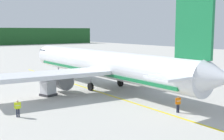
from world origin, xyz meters
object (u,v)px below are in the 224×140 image
at_px(airliner_foreground, 102,64).
at_px(cargo_container_near, 48,88).
at_px(crew_marshaller, 18,107).
at_px(crew_loader_left, 178,103).

xyz_separation_m(airliner_foreground, cargo_container_near, (-8.63, -0.61, -2.42)).
xyz_separation_m(airliner_foreground, crew_marshaller, (-14.64, -7.64, -2.42)).
bearing_deg(airliner_foreground, cargo_container_near, -175.94).
height_order(cargo_container_near, crew_loader_left, cargo_container_near).
distance_m(airliner_foreground, crew_loader_left, 15.58).
bearing_deg(crew_marshaller, cargo_container_near, 49.46).
bearing_deg(cargo_container_near, crew_marshaller, -130.54).
bearing_deg(cargo_container_near, airliner_foreground, 4.06).
xyz_separation_m(airliner_foreground, crew_loader_left, (-0.90, -15.38, -2.36)).
xyz_separation_m(cargo_container_near, crew_loader_left, (7.73, -14.77, 0.06)).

